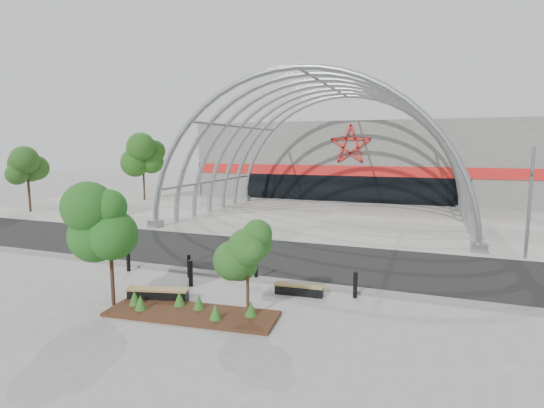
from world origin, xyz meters
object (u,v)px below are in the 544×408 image
(signal_pole, at_px, (530,202))
(bollard_2, at_px, (191,273))
(bench_0, at_px, (158,295))
(street_tree_0, at_px, (109,220))
(street_tree_1, at_px, (247,252))
(bench_1, at_px, (299,290))

(signal_pole, distance_m, bollard_2, 16.33)
(bench_0, bearing_deg, signal_pole, 39.46)
(street_tree_0, height_order, street_tree_1, street_tree_0)
(signal_pole, relative_size, street_tree_0, 1.31)
(bench_0, bearing_deg, bollard_2, 82.73)
(signal_pole, relative_size, street_tree_1, 1.77)
(signal_pole, relative_size, bench_0, 2.41)
(street_tree_0, relative_size, street_tree_1, 1.36)
(signal_pole, height_order, street_tree_0, signal_pole)
(street_tree_0, bearing_deg, street_tree_1, 6.11)
(bench_1, bearing_deg, street_tree_1, -108.24)
(bench_0, height_order, bench_1, bench_0)
(street_tree_1, distance_m, bench_0, 4.18)
(street_tree_0, distance_m, street_tree_1, 4.99)
(signal_pole, distance_m, street_tree_1, 15.09)
(signal_pole, height_order, bench_1, signal_pole)
(street_tree_1, height_order, bollard_2, street_tree_1)
(street_tree_0, bearing_deg, bench_0, 34.48)
(signal_pole, bearing_deg, bollard_2, -145.07)
(bench_1, xyz_separation_m, bollard_2, (-4.31, -0.53, 0.34))
(street_tree_0, distance_m, bench_0, 3.17)
(bench_0, bearing_deg, street_tree_1, -5.14)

